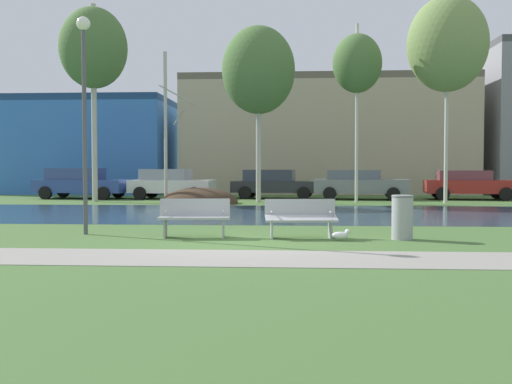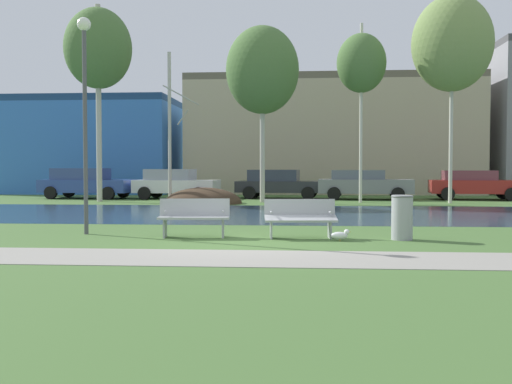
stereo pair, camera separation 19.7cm
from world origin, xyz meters
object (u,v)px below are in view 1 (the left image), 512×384
parked_wagon_fourth_grey (359,184)px  parked_suv_fifth_red (469,184)px  seagull (341,235)px  parked_van_nearest_blue (81,183)px  parked_sedan_second_white (170,183)px  bench_right (301,217)px  trash_bin (402,216)px  bench_left (194,217)px  parked_hatch_third_dark (274,183)px  streetlamp (84,89)px

parked_wagon_fourth_grey → parked_suv_fifth_red: size_ratio=1.04×
seagull → parked_van_nearest_blue: bearing=125.1°
parked_wagon_fourth_grey → parked_van_nearest_blue: bearing=-179.7°
seagull → parked_van_nearest_blue: parked_van_nearest_blue is taller
parked_suv_fifth_red → parked_wagon_fourth_grey: bearing=-178.2°
parked_sedan_second_white → parked_suv_fifth_red: size_ratio=0.95×
seagull → parked_van_nearest_blue: 20.54m
bench_right → trash_bin: trash_bin is taller
bench_left → parked_wagon_fourth_grey: parked_wagon_fourth_grey is taller
parked_van_nearest_blue → trash_bin: bearing=-51.3°
bench_right → parked_hatch_third_dark: bearing=93.8°
parked_hatch_third_dark → parked_suv_fifth_red: size_ratio=1.02×
bench_right → parked_suv_fifth_red: (8.46, 16.56, 0.30)m
seagull → parked_sedan_second_white: 18.08m
seagull → parked_wagon_fourth_grey: 17.03m
streetlamp → parked_van_nearest_blue: (-5.87, 15.88, -2.62)m
parked_van_nearest_blue → parked_suv_fifth_red: 19.41m
bench_right → parked_sedan_second_white: (-6.29, 16.12, 0.31)m
parked_sedan_second_white → parked_wagon_fourth_grey: bearing=1.7°
bench_left → parked_hatch_third_dark: parked_hatch_third_dark is taller
trash_bin → parked_hatch_third_dark: (-3.36, 17.19, 0.26)m
parked_van_nearest_blue → parked_hatch_third_dark: parked_van_nearest_blue is taller
bench_right → trash_bin: 2.22m
trash_bin → parked_van_nearest_blue: size_ratio=0.20×
streetlamp → parked_wagon_fourth_grey: streetlamp is taller
parked_van_nearest_blue → parked_sedan_second_white: 4.66m
bench_right → seagull: bearing=-28.9°
seagull → parked_sedan_second_white: bearing=113.3°
parked_sedan_second_white → parked_van_nearest_blue: bearing=177.6°
bench_right → parked_van_nearest_blue: (-10.95, 16.32, 0.34)m
streetlamp → parked_van_nearest_blue: bearing=110.3°
bench_left → parked_hatch_third_dark: size_ratio=0.36×
bench_right → parked_sedan_second_white: bearing=111.3°
bench_left → parked_van_nearest_blue: size_ratio=0.34×
bench_left → seagull: bench_left is taller
streetlamp → parked_wagon_fourth_grey: (8.18, 15.95, -2.65)m
seagull → trash_bin: bearing=14.4°
parked_sedan_second_white → parked_hatch_third_dark: size_ratio=0.93×
bench_left → parked_hatch_third_dark: 17.12m
parked_suv_fifth_red → parked_van_nearest_blue: bearing=-179.3°
bench_left → trash_bin: bearing=-1.5°
bench_left → seagull: size_ratio=3.79×
seagull → parked_hatch_third_dark: bearing=96.5°
bench_left → parked_wagon_fourth_grey: (5.51, 16.39, 0.30)m
trash_bin → seagull: bearing=-165.6°
seagull → streetlamp: (-5.93, 0.91, 3.30)m
parked_hatch_third_dark → parked_suv_fifth_red: bearing=-3.0°
bench_right → seagull: size_ratio=3.79×
parked_hatch_third_dark → streetlamp: bearing=-103.3°
bench_right → trash_bin: bearing=-3.2°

